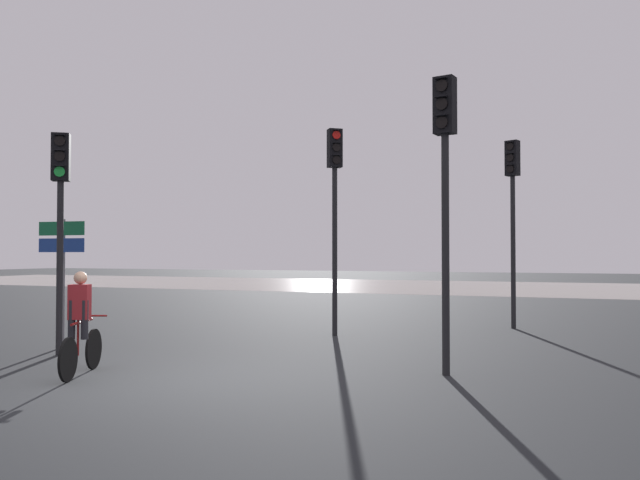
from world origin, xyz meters
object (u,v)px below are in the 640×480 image
Objects in this scene: traffic_light_near_right at (445,168)px; traffic_light_far_right at (513,199)px; traffic_light_near_left at (60,200)px; direction_sign_post at (62,259)px; traffic_light_center at (335,193)px; cyclist at (80,323)px.

traffic_light_far_right reaches higher than traffic_light_near_right.
traffic_light_near_left is 1.48m from direction_sign_post.
traffic_light_center is 4.77m from traffic_light_far_right.
direction_sign_post is at bearing 59.75° from traffic_light_far_right.
traffic_light_near_left reaches higher than direction_sign_post.
traffic_light_near_left is at bearing 128.35° from direction_sign_post.
traffic_light_center is 6.09m from direction_sign_post.
direction_sign_post is 1.60× the size of cyclist.
traffic_light_near_right reaches higher than direction_sign_post.
traffic_light_near_left is at bearing 64.96° from traffic_light_far_right.
traffic_light_center is at bearing -142.86° from direction_sign_post.
traffic_light_far_right is at bearing -144.02° from direction_sign_post.
traffic_light_near_right is at bearing 106.12° from traffic_light_far_right.
cyclist is (-5.85, -8.88, -2.49)m from traffic_light_far_right.
traffic_light_far_right is (3.79, 2.90, -0.02)m from traffic_light_center.
traffic_light_center is 5.05m from traffic_light_near_right.
traffic_light_near_left is (-7.10, -0.64, -0.33)m from traffic_light_near_right.
traffic_light_far_right reaches higher than direction_sign_post.
traffic_light_near_right reaches higher than cyclist.
direction_sign_post is (-4.51, -3.79, -1.54)m from traffic_light_center.
traffic_light_near_left is 3.13m from cyclist.
traffic_light_near_left is (-3.87, -4.52, -0.42)m from traffic_light_center.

